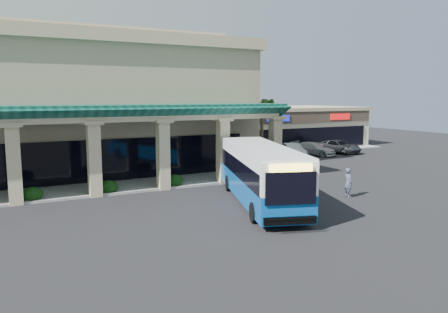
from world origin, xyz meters
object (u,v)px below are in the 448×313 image
car_gray (338,147)px  car_white (292,150)px  car_red (313,149)px  transit_bus (260,175)px  pedestrian (348,183)px  car_silver (263,152)px

car_gray → car_white: bearing=172.1°
car_red → transit_bus: bearing=-161.9°
transit_bus → car_white: bearing=66.6°
pedestrian → car_gray: bearing=-31.0°
car_white → car_red: 3.12m
pedestrian → car_white: (7.56, 16.01, -0.18)m
pedestrian → car_red: pedestrian is taller
pedestrian → car_gray: (14.29, 16.59, -0.20)m
car_silver → car_gray: size_ratio=0.94×
pedestrian → car_white: 17.70m
car_gray → transit_bus: bearing=-155.3°
transit_bus → car_red: 22.27m
car_silver → car_gray: (10.62, 1.14, -0.11)m
transit_bus → pedestrian: 5.85m
car_silver → car_red: size_ratio=1.01×
car_silver → car_white: bearing=-5.3°
car_silver → car_red: car_silver is taller
car_silver → transit_bus: bearing=-136.9°
car_red → car_gray: (3.64, 0.17, 0.02)m
transit_bus → car_white: size_ratio=2.70×
pedestrian → car_silver: (3.67, 15.44, -0.09)m
car_silver → pedestrian: bearing=-116.9°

